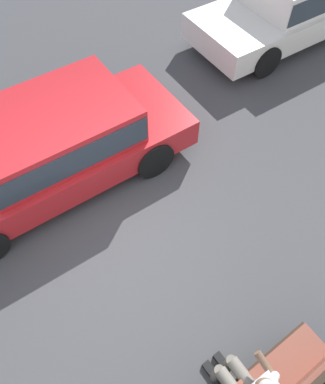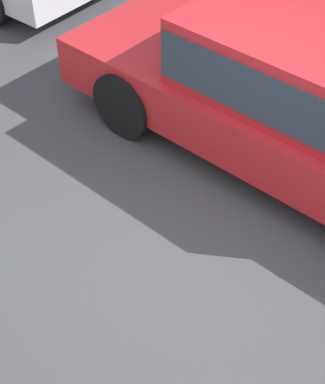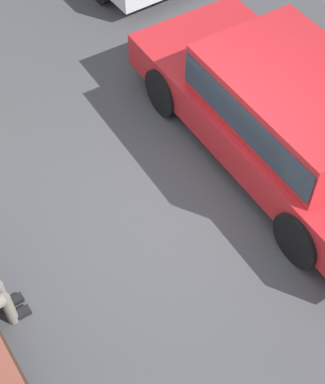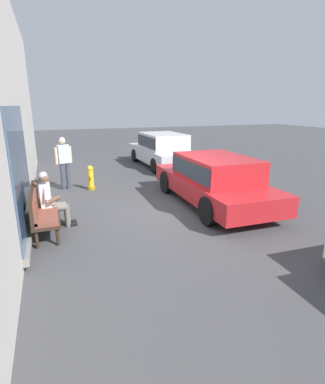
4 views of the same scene
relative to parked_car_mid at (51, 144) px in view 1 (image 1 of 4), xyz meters
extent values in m
plane|color=#424244|center=(-0.11, 1.63, -0.77)|extent=(60.00, 60.00, 0.00)
cylinder|color=#332319|center=(-1.21, 4.63, -0.58)|extent=(0.07, 0.07, 0.37)
cylinder|color=#332319|center=(-1.21, 4.24, -0.58)|extent=(0.07, 0.07, 0.37)
cylinder|color=#6B665B|center=(-0.09, 3.98, -0.53)|extent=(0.12, 0.12, 0.48)
cube|color=black|center=(-0.09, 3.90, -0.73)|extent=(0.10, 0.24, 0.07)
cylinder|color=#6B665B|center=(-0.27, 4.19, -0.29)|extent=(0.15, 0.42, 0.15)
cylinder|color=#6B665B|center=(-0.27, 3.98, -0.53)|extent=(0.12, 0.12, 0.48)
cube|color=black|center=(-0.27, 3.90, -0.73)|extent=(0.10, 0.24, 0.07)
cylinder|color=silver|center=(-0.42, 4.38, 0.10)|extent=(0.20, 0.10, 0.28)
cylinder|color=brown|center=(-0.47, 4.22, -0.02)|extent=(0.08, 0.27, 0.17)
cube|color=white|center=(-6.19, -0.70, -0.24)|extent=(4.76, 2.05, 0.54)
cylinder|color=black|center=(-4.70, 0.11, -0.43)|extent=(0.68, 0.21, 0.68)
cylinder|color=black|center=(-4.78, -1.65, -0.43)|extent=(0.68, 0.21, 0.68)
cube|color=red|center=(0.09, 0.00, -0.26)|extent=(4.68, 1.96, 0.50)
cube|color=red|center=(-0.10, 0.00, 0.30)|extent=(2.45, 1.68, 0.62)
cube|color=#28333D|center=(-0.10, 0.00, 0.30)|extent=(2.40, 1.71, 0.43)
cylinder|color=black|center=(-1.32, 0.91, -0.42)|extent=(0.69, 0.20, 0.69)
cylinder|color=black|center=(-1.37, -0.84, -0.42)|extent=(0.69, 0.20, 0.69)
camera|label=1|loc=(0.89, 4.23, 4.34)|focal=35.00mm
camera|label=2|loc=(-1.75, 4.23, 2.97)|focal=55.00mm
camera|label=3|loc=(-3.55, 4.23, 5.06)|focal=55.00mm
camera|label=4|loc=(-7.08, 4.23, 1.94)|focal=28.00mm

